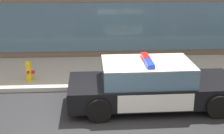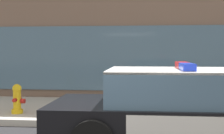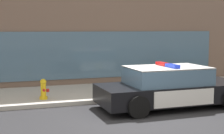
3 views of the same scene
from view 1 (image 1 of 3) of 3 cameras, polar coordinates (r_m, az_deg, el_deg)
ground at (r=9.17m, az=-2.97°, el=-9.14°), size 48.00×48.00×0.00m
sidewalk at (r=12.65m, az=-3.12°, el=-0.80°), size 48.00×3.54×0.15m
police_cruiser at (r=9.80m, az=6.88°, el=-3.01°), size 5.05×2.19×1.49m
fire_hydrant at (r=11.76m, az=-14.34°, el=-0.68°), size 0.34×0.39×0.73m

